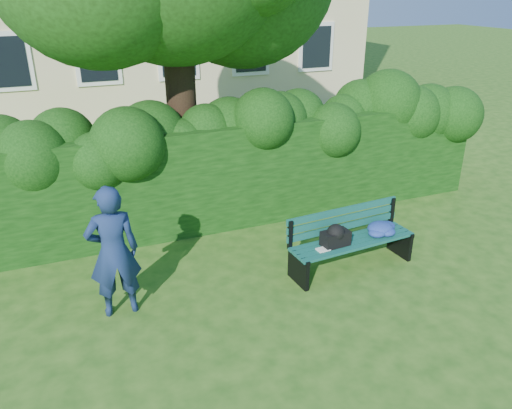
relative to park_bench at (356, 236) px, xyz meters
name	(u,v)px	position (x,y,z in m)	size (l,w,h in m)	color
ground	(271,279)	(-1.32, 0.10, -0.50)	(80.00, 80.00, 0.00)	#224F15
hedge	(222,173)	(-1.32, 2.30, 0.40)	(10.00, 1.00, 1.80)	black
park_bench	(356,236)	(0.00, 0.00, 0.00)	(1.99, 0.71, 0.89)	#0E4745
man_reading	(113,252)	(-3.46, 0.14, 0.39)	(0.65, 0.42, 1.77)	navy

